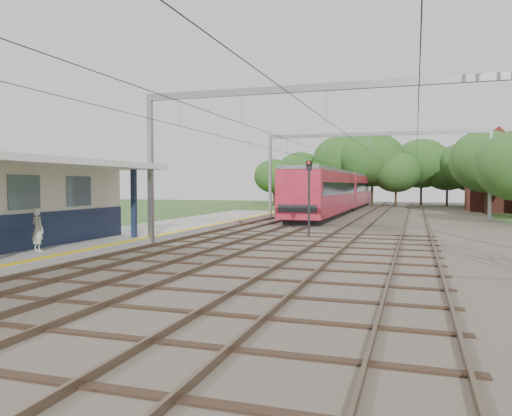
% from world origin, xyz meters
% --- Properties ---
extents(ballast_bed, '(18.00, 90.00, 0.10)m').
position_xyz_m(ballast_bed, '(4.00, 30.00, 0.05)').
color(ballast_bed, '#473D33').
rests_on(ballast_bed, ground).
extents(platform, '(5.00, 52.00, 0.35)m').
position_xyz_m(platform, '(-7.50, 14.00, 0.17)').
color(platform, gray).
rests_on(platform, ground).
extents(yellow_stripe, '(0.45, 52.00, 0.01)m').
position_xyz_m(yellow_stripe, '(-5.25, 14.00, 0.35)').
color(yellow_stripe, yellow).
rests_on(yellow_stripe, platform).
extents(rail_tracks, '(11.80, 88.00, 0.15)m').
position_xyz_m(rail_tracks, '(1.50, 30.00, 0.18)').
color(rail_tracks, brown).
rests_on(rail_tracks, ballast_bed).
extents(catenary_system, '(17.22, 88.00, 7.00)m').
position_xyz_m(catenary_system, '(3.39, 25.28, 5.51)').
color(catenary_system, gray).
rests_on(catenary_system, ground).
extents(tree_band, '(31.72, 30.88, 8.82)m').
position_xyz_m(tree_band, '(3.84, 57.12, 4.92)').
color(tree_band, '#382619').
rests_on(tree_band, ground).
extents(house_far, '(8.00, 6.12, 8.66)m').
position_xyz_m(house_far, '(16.00, 52.00, 3.23)').
color(house_far, brown).
rests_on(house_far, ground).
extents(person, '(0.68, 0.55, 1.62)m').
position_xyz_m(person, '(-6.59, 9.48, 1.16)').
color(person, beige).
rests_on(person, platform).
extents(train, '(3.06, 38.10, 4.01)m').
position_xyz_m(train, '(-0.50, 44.84, 2.23)').
color(train, black).
rests_on(train, ballast_bed).
extents(signal_post, '(0.30, 0.27, 4.10)m').
position_xyz_m(signal_post, '(1.35, 20.48, 2.53)').
color(signal_post, black).
rests_on(signal_post, ground).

